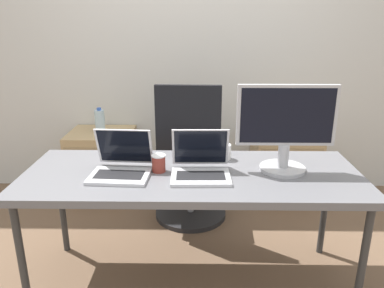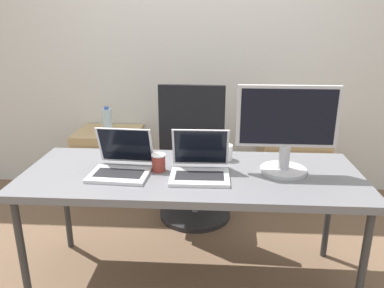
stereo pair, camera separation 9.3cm
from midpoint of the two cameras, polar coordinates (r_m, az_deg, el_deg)
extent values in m
plane|color=brown|center=(2.41, 1.12, -19.87)|extent=(14.00, 14.00, 0.00)
cube|color=silver|center=(3.29, 2.39, 15.05)|extent=(10.00, 0.05, 2.60)
cube|color=slate|center=(2.06, 1.23, -4.82)|extent=(1.84, 0.71, 0.04)
cylinder|color=#333333|center=(2.18, -23.28, -15.43)|extent=(0.04, 0.04, 0.66)
cylinder|color=#333333|center=(2.12, 25.75, -16.85)|extent=(0.04, 0.04, 0.66)
cylinder|color=#333333|center=(2.64, -17.69, -8.60)|extent=(0.04, 0.04, 0.66)
cylinder|color=#333333|center=(2.59, 21.08, -9.53)|extent=(0.04, 0.04, 0.66)
cylinder|color=#232326|center=(3.05, 1.36, -10.46)|extent=(0.56, 0.56, 0.04)
cylinder|color=gray|center=(2.95, 1.40, -6.58)|extent=(0.05, 0.05, 0.42)
cube|color=black|center=(2.87, 1.43, -2.77)|extent=(0.50, 0.50, 0.07)
cube|color=black|center=(2.51, 1.01, 2.23)|extent=(0.44, 0.06, 0.60)
cube|color=tan|center=(3.36, -11.56, -2.86)|extent=(0.53, 0.46, 0.59)
cube|color=#977D56|center=(3.15, -12.62, -4.39)|extent=(0.49, 0.01, 0.47)
cube|color=tan|center=(3.32, 15.62, -3.44)|extent=(0.53, 0.46, 0.59)
cube|color=#977D56|center=(3.11, 16.45, -5.02)|extent=(0.49, 0.01, 0.47)
cylinder|color=silver|center=(3.24, -11.99, 3.59)|extent=(0.08, 0.08, 0.19)
cylinder|color=#3359B2|center=(3.21, -12.12, 5.38)|extent=(0.04, 0.04, 0.02)
cube|color=silver|center=(2.02, -9.75, -4.66)|extent=(0.32, 0.24, 0.02)
cube|color=black|center=(2.02, -9.76, -4.42)|extent=(0.26, 0.14, 0.00)
cube|color=silver|center=(2.11, -8.91, -0.21)|extent=(0.31, 0.10, 0.22)
cube|color=black|center=(2.10, -8.93, -0.21)|extent=(0.29, 0.09, 0.20)
cube|color=silver|center=(1.96, 2.52, -5.09)|extent=(0.31, 0.23, 0.02)
cube|color=black|center=(1.96, 2.52, -4.84)|extent=(0.26, 0.13, 0.00)
cube|color=silver|center=(2.05, 2.60, -0.50)|extent=(0.31, 0.08, 0.22)
cube|color=black|center=(2.04, 2.60, -0.51)|extent=(0.29, 0.06, 0.20)
cylinder|color=#B7B7BC|center=(2.12, 14.94, -3.86)|extent=(0.25, 0.25, 0.02)
cylinder|color=#B7B7BC|center=(2.09, 15.11, -1.98)|extent=(0.06, 0.06, 0.13)
cube|color=#B7B7BC|center=(2.03, 15.64, 4.06)|extent=(0.53, 0.03, 0.33)
cube|color=black|center=(2.01, 15.73, 3.95)|extent=(0.49, 0.00, 0.29)
cylinder|color=white|center=(2.23, 6.33, -1.29)|extent=(0.08, 0.08, 0.09)
cylinder|color=maroon|center=(2.05, -3.81, -2.96)|extent=(0.07, 0.07, 0.09)
cylinder|color=white|center=(2.04, -3.84, -1.70)|extent=(0.08, 0.08, 0.01)
camera|label=1|loc=(0.05, -88.69, 0.44)|focal=35.00mm
camera|label=2|loc=(0.05, 91.31, -0.44)|focal=35.00mm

